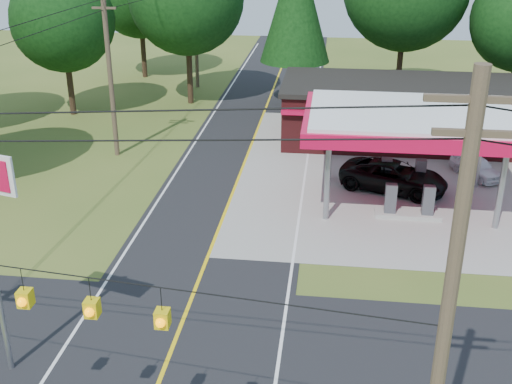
# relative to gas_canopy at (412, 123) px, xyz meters

# --- Properties ---
(ground) EXTENTS (120.00, 120.00, 0.00)m
(ground) POSITION_rel_gas_canopy_xyz_m (-9.00, -13.00, -4.27)
(ground) COLOR #40581F
(ground) RESTS_ON ground
(main_highway) EXTENTS (8.00, 120.00, 0.02)m
(main_highway) POSITION_rel_gas_canopy_xyz_m (-9.00, -13.00, -4.26)
(main_highway) COLOR black
(main_highway) RESTS_ON ground
(cross_road) EXTENTS (70.00, 7.00, 0.02)m
(cross_road) POSITION_rel_gas_canopy_xyz_m (-9.00, -13.00, -4.25)
(cross_road) COLOR black
(cross_road) RESTS_ON ground
(lane_center_yellow) EXTENTS (0.15, 110.00, 0.00)m
(lane_center_yellow) POSITION_rel_gas_canopy_xyz_m (-9.00, -13.00, -4.24)
(lane_center_yellow) COLOR yellow
(lane_center_yellow) RESTS_ON main_highway
(gas_canopy) EXTENTS (10.60, 7.40, 4.88)m
(gas_canopy) POSITION_rel_gas_canopy_xyz_m (0.00, 0.00, 0.00)
(gas_canopy) COLOR gray
(gas_canopy) RESTS_ON ground
(convenience_store) EXTENTS (16.40, 7.55, 3.80)m
(convenience_store) POSITION_rel_gas_canopy_xyz_m (1.00, 9.98, -2.35)
(convenience_store) COLOR #5B1A1C
(convenience_store) RESTS_ON ground
(utility_pole_near_right) EXTENTS (1.80, 0.30, 11.50)m
(utility_pole_near_right) POSITION_rel_gas_canopy_xyz_m (-1.50, -20.00, 1.69)
(utility_pole_near_right) COLOR #473828
(utility_pole_near_right) RESTS_ON ground
(utility_pole_far_left) EXTENTS (1.80, 0.30, 10.00)m
(utility_pole_far_left) POSITION_rel_gas_canopy_xyz_m (-17.00, 5.00, 0.93)
(utility_pole_far_left) COLOR #473828
(utility_pole_far_left) RESTS_ON ground
(utility_pole_north) EXTENTS (0.30, 0.30, 9.50)m
(utility_pole_north) POSITION_rel_gas_canopy_xyz_m (-15.50, 22.00, 0.48)
(utility_pole_north) COLOR #473828
(utility_pole_north) RESTS_ON ground
(overhead_beacons) EXTENTS (17.04, 2.04, 1.03)m
(overhead_beacons) POSITION_rel_gas_canopy_xyz_m (-10.00, -19.00, 1.95)
(overhead_beacons) COLOR black
(overhead_beacons) RESTS_ON ground
(treeline_backdrop) EXTENTS (70.27, 51.59, 13.30)m
(treeline_backdrop) POSITION_rel_gas_canopy_xyz_m (-8.18, 11.01, 3.22)
(treeline_backdrop) COLOR #332316
(treeline_backdrop) RESTS_ON ground
(suv_car) EXTENTS (7.19, 7.19, 1.57)m
(suv_car) POSITION_rel_gas_canopy_xyz_m (-0.50, 1.50, -3.48)
(suv_car) COLOR black
(suv_car) RESTS_ON ground
(sedan_car) EXTENTS (4.72, 4.72, 1.18)m
(sedan_car) POSITION_rel_gas_canopy_xyz_m (4.28, 4.00, -3.68)
(sedan_car) COLOR white
(sedan_car) RESTS_ON ground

